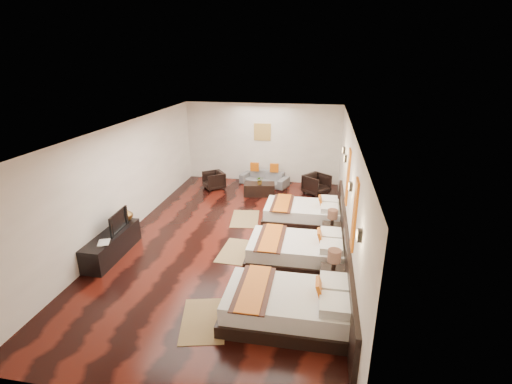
% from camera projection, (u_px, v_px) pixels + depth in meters
% --- Properties ---
extents(floor, '(5.50, 9.50, 0.01)m').
position_uv_depth(floor, '(232.00, 239.00, 9.32)').
color(floor, black).
rests_on(floor, ground).
extents(ceiling, '(5.50, 9.50, 0.01)m').
position_uv_depth(ceiling, '(229.00, 128.00, 8.35)').
color(ceiling, white).
rests_on(ceiling, floor).
extents(back_wall, '(5.50, 0.01, 2.80)m').
position_uv_depth(back_wall, '(262.00, 143.00, 13.22)').
color(back_wall, silver).
rests_on(back_wall, floor).
extents(left_wall, '(0.01, 9.50, 2.80)m').
position_uv_depth(left_wall, '(124.00, 180.00, 9.29)').
color(left_wall, silver).
rests_on(left_wall, floor).
extents(right_wall, '(0.01, 9.50, 2.80)m').
position_uv_depth(right_wall, '(348.00, 194.00, 8.38)').
color(right_wall, silver).
rests_on(right_wall, floor).
extents(headboard_panel, '(0.08, 6.60, 0.90)m').
position_uv_depth(headboard_panel, '(345.00, 248.00, 7.97)').
color(headboard_panel, black).
rests_on(headboard_panel, floor).
extents(bed_near, '(2.24, 1.41, 0.85)m').
position_uv_depth(bed_near, '(289.00, 306.00, 6.38)').
color(bed_near, black).
rests_on(bed_near, floor).
extents(bed_mid, '(2.15, 1.35, 0.82)m').
position_uv_depth(bed_mid, '(297.00, 251.00, 8.20)').
color(bed_mid, black).
rests_on(bed_mid, floor).
extents(bed_far, '(2.09, 1.31, 0.80)m').
position_uv_depth(bed_far, '(303.00, 213.00, 10.17)').
color(bed_far, black).
rests_on(bed_far, floor).
extents(nightstand_a, '(0.48, 0.48, 0.94)m').
position_uv_depth(nightstand_a, '(333.00, 278.00, 7.10)').
color(nightstand_a, black).
rests_on(nightstand_a, floor).
extents(nightstand_b, '(0.45, 0.45, 0.89)m').
position_uv_depth(nightstand_b, '(331.00, 232.00, 9.00)').
color(nightstand_b, black).
rests_on(nightstand_b, floor).
extents(jute_mat_near, '(1.01, 1.34, 0.01)m').
position_uv_depth(jute_mat_near, '(204.00, 320.00, 6.45)').
color(jute_mat_near, olive).
rests_on(jute_mat_near, floor).
extents(jute_mat_mid, '(0.82, 1.24, 0.01)m').
position_uv_depth(jute_mat_mid, '(237.00, 251.00, 8.72)').
color(jute_mat_mid, olive).
rests_on(jute_mat_mid, floor).
extents(jute_mat_far, '(0.89, 1.28, 0.01)m').
position_uv_depth(jute_mat_far, '(245.00, 219.00, 10.46)').
color(jute_mat_far, olive).
rests_on(jute_mat_far, floor).
extents(tv_console, '(0.50, 1.80, 0.55)m').
position_uv_depth(tv_console, '(112.00, 245.00, 8.47)').
color(tv_console, black).
rests_on(tv_console, floor).
extents(tv, '(0.15, 0.82, 0.47)m').
position_uv_depth(tv, '(115.00, 221.00, 8.46)').
color(tv, black).
rests_on(tv, tv_console).
extents(book, '(0.34, 0.39, 0.03)m').
position_uv_depth(book, '(98.00, 243.00, 7.92)').
color(book, black).
rests_on(book, tv_console).
extents(figurine, '(0.35, 0.35, 0.35)m').
position_uv_depth(figurine, '(126.00, 214.00, 8.99)').
color(figurine, brown).
rests_on(figurine, tv_console).
extents(sofa, '(1.82, 1.16, 0.50)m').
position_uv_depth(sofa, '(264.00, 178.00, 13.14)').
color(sofa, slate).
rests_on(sofa, floor).
extents(armchair_left, '(0.91, 0.91, 0.60)m').
position_uv_depth(armchair_left, '(214.00, 180.00, 12.76)').
color(armchair_left, black).
rests_on(armchair_left, floor).
extents(armchair_right, '(1.02, 1.01, 0.67)m').
position_uv_depth(armchair_right, '(317.00, 184.00, 12.25)').
color(armchair_right, black).
rests_on(armchair_right, floor).
extents(coffee_table, '(1.07, 0.65, 0.40)m').
position_uv_depth(coffee_table, '(259.00, 189.00, 12.19)').
color(coffee_table, black).
rests_on(coffee_table, floor).
extents(table_plant, '(0.29, 0.27, 0.28)m').
position_uv_depth(table_plant, '(260.00, 180.00, 12.00)').
color(table_plant, '#1F521B').
rests_on(table_plant, coffee_table).
extents(orange_panel_a, '(0.04, 0.40, 1.30)m').
position_uv_depth(orange_panel_a, '(355.00, 215.00, 6.52)').
color(orange_panel_a, '#D86014').
rests_on(orange_panel_a, right_wall).
extents(orange_panel_b, '(0.04, 0.40, 1.30)m').
position_uv_depth(orange_panel_b, '(348.00, 177.00, 8.55)').
color(orange_panel_b, '#D86014').
rests_on(orange_panel_b, right_wall).
extents(sconce_near, '(0.07, 0.12, 0.18)m').
position_uv_depth(sconce_near, '(359.00, 235.00, 5.46)').
color(sconce_near, black).
rests_on(sconce_near, right_wall).
extents(sconce_mid, '(0.07, 0.12, 0.18)m').
position_uv_depth(sconce_mid, '(350.00, 186.00, 7.49)').
color(sconce_mid, black).
rests_on(sconce_mid, right_wall).
extents(sconce_far, '(0.07, 0.12, 0.18)m').
position_uv_depth(sconce_far, '(345.00, 158.00, 9.52)').
color(sconce_far, black).
rests_on(sconce_far, right_wall).
extents(sconce_lounge, '(0.07, 0.12, 0.18)m').
position_uv_depth(sconce_lounge, '(344.00, 150.00, 10.35)').
color(sconce_lounge, black).
rests_on(sconce_lounge, right_wall).
extents(gold_artwork, '(0.60, 0.04, 0.60)m').
position_uv_depth(gold_artwork, '(262.00, 132.00, 13.06)').
color(gold_artwork, '#AD873F').
rests_on(gold_artwork, back_wall).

